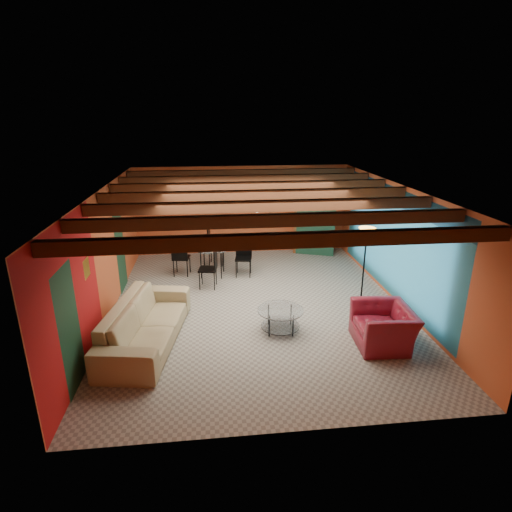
{
  "coord_description": "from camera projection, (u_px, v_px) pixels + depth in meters",
  "views": [
    {
      "loc": [
        -0.99,
        -8.56,
        4.21
      ],
      "look_at": [
        0.0,
        0.2,
        1.15
      ],
      "focal_mm": 29.06,
      "sensor_mm": 36.0,
      "label": 1
    }
  ],
  "objects": [
    {
      "name": "room",
      "position": [
        256.0,
        204.0,
        8.85
      ],
      "size": [
        6.52,
        8.01,
        2.71
      ],
      "color": "gray",
      "rests_on": "ground"
    },
    {
      "name": "sofa",
      "position": [
        146.0,
        323.0,
        7.89
      ],
      "size": [
        1.56,
        3.0,
        0.83
      ],
      "primitive_type": "imported",
      "rotation": [
        0.0,
        0.0,
        1.41
      ],
      "color": "#94845F",
      "rests_on": "ground"
    },
    {
      "name": "armchair",
      "position": [
        383.0,
        326.0,
        7.84
      ],
      "size": [
        1.07,
        1.21,
        0.75
      ],
      "primitive_type": "imported",
      "rotation": [
        0.0,
        0.0,
        -1.62
      ],
      "color": "maroon",
      "rests_on": "ground"
    },
    {
      "name": "coffee_table",
      "position": [
        280.0,
        320.0,
        8.38
      ],
      "size": [
        1.02,
        1.02,
        0.48
      ],
      "primitive_type": null,
      "rotation": [
        0.0,
        0.0,
        -0.1
      ],
      "color": "white",
      "rests_on": "ground"
    },
    {
      "name": "dining_table",
      "position": [
        212.0,
        255.0,
        11.16
      ],
      "size": [
        2.48,
        2.48,
        1.13
      ],
      "primitive_type": null,
      "rotation": [
        0.0,
        0.0,
        -0.15
      ],
      "color": "silver",
      "rests_on": "ground"
    },
    {
      "name": "armoire",
      "position": [
        313.0,
        222.0,
        12.9
      ],
      "size": [
        1.26,
        0.93,
        1.99
      ],
      "primitive_type": "cube",
      "rotation": [
        0.0,
        0.0,
        -0.37
      ],
      "color": "brown",
      "rests_on": "ground"
    },
    {
      "name": "floor_lamp",
      "position": [
        364.0,
        267.0,
        9.3
      ],
      "size": [
        0.42,
        0.42,
        1.85
      ],
      "primitive_type": null,
      "rotation": [
        0.0,
        0.0,
        0.15
      ],
      "color": "black",
      "rests_on": "ground"
    },
    {
      "name": "ceiling_fan",
      "position": [
        257.0,
        205.0,
        8.75
      ],
      "size": [
        1.5,
        1.5,
        0.44
      ],
      "primitive_type": null,
      "color": "#472614",
      "rests_on": "ceiling"
    },
    {
      "name": "painting",
      "position": [
        213.0,
        201.0,
        12.6
      ],
      "size": [
        1.05,
        0.03,
        0.65
      ],
      "primitive_type": "cube",
      "color": "black",
      "rests_on": "wall_back"
    },
    {
      "name": "potted_plant",
      "position": [
        315.0,
        181.0,
        12.49
      ],
      "size": [
        0.53,
        0.48,
        0.51
      ],
      "primitive_type": "imported",
      "rotation": [
        0.0,
        0.0,
        -0.2
      ],
      "color": "#26661E",
      "rests_on": "armoire"
    },
    {
      "name": "vase",
      "position": [
        211.0,
        232.0,
        10.95
      ],
      "size": [
        0.2,
        0.2,
        0.18
      ],
      "primitive_type": "imported",
      "rotation": [
        0.0,
        0.0,
        -0.21
      ],
      "color": "orange",
      "rests_on": "dining_table"
    }
  ]
}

